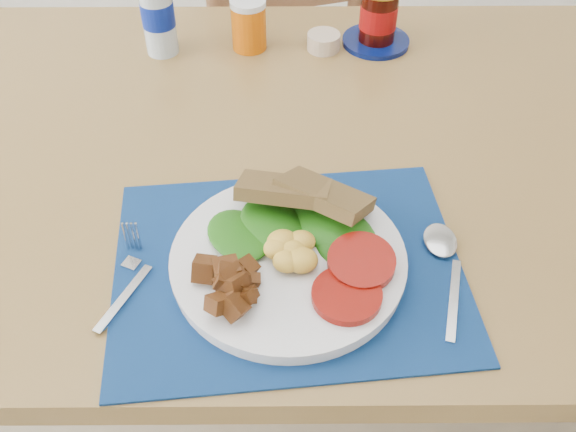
% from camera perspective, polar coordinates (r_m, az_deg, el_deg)
% --- Properties ---
extents(table, '(1.40, 0.90, 0.75)m').
position_cam_1_polar(table, '(1.07, -4.29, 2.98)').
color(table, brown).
rests_on(table, ground).
extents(chair_far, '(0.50, 0.48, 1.09)m').
position_cam_1_polar(chair_far, '(1.72, -1.18, 16.33)').
color(chair_far, '#55321E').
rests_on(chair_far, ground).
extents(placemat, '(0.47, 0.39, 0.00)m').
position_cam_1_polar(placemat, '(0.82, 0.02, -4.54)').
color(placemat, black).
rests_on(placemat, table).
extents(breakfast_plate, '(0.29, 0.29, 0.07)m').
position_cam_1_polar(breakfast_plate, '(0.80, -0.39, -3.73)').
color(breakfast_plate, silver).
rests_on(breakfast_plate, placemat).
extents(fork, '(0.06, 0.16, 0.00)m').
position_cam_1_polar(fork, '(0.83, -13.97, -5.18)').
color(fork, '#B2B5BA').
rests_on(fork, placemat).
extents(spoon, '(0.04, 0.19, 0.01)m').
position_cam_1_polar(spoon, '(0.85, 13.68, -3.65)').
color(spoon, '#B2B5BA').
rests_on(spoon, placemat).
extents(water_bottle, '(0.06, 0.06, 0.20)m').
position_cam_1_polar(water_bottle, '(1.21, -11.60, 17.78)').
color(water_bottle, '#ADBFCC').
rests_on(water_bottle, table).
extents(juice_glass, '(0.06, 0.06, 0.09)m').
position_cam_1_polar(juice_glass, '(1.23, -3.51, 16.53)').
color(juice_glass, '#CB5805').
rests_on(juice_glass, table).
extents(ramekin, '(0.06, 0.06, 0.03)m').
position_cam_1_polar(ramekin, '(1.24, 3.18, 15.22)').
color(ramekin, '#C2A98E').
rests_on(ramekin, table).
extents(jam_on_saucer, '(0.13, 0.13, 0.11)m').
position_cam_1_polar(jam_on_saucer, '(1.25, 8.01, 16.96)').
color(jam_on_saucer, '#04104B').
rests_on(jam_on_saucer, table).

